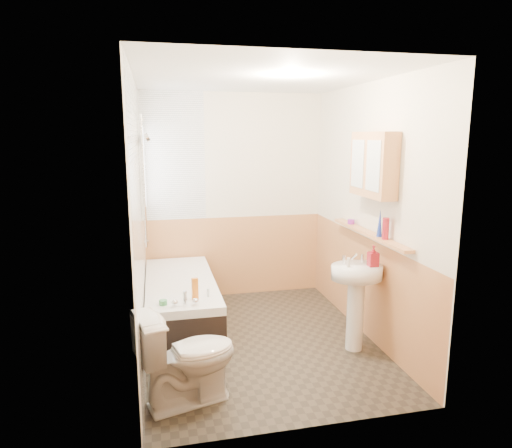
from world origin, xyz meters
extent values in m
plane|color=#2A251D|center=(0.00, 0.00, 0.00)|extent=(2.80, 2.80, 0.00)
plane|color=white|center=(0.00, 0.00, 2.50)|extent=(2.80, 2.80, 0.00)
cube|color=beige|center=(0.00, 1.41, 1.25)|extent=(2.20, 0.02, 2.50)
cube|color=beige|center=(0.00, -1.41, 1.25)|extent=(2.20, 0.02, 2.50)
cube|color=beige|center=(-1.11, 0.00, 1.25)|extent=(0.02, 2.80, 2.50)
cube|color=beige|center=(1.11, 0.00, 1.25)|extent=(0.02, 2.80, 2.50)
cube|color=tan|center=(1.09, 0.00, 0.50)|extent=(0.01, 2.80, 1.00)
cube|color=tan|center=(0.00, -1.39, 0.50)|extent=(2.20, 0.01, 1.00)
cube|color=tan|center=(0.00, 1.39, 0.50)|extent=(2.20, 0.01, 1.00)
cube|color=white|center=(-1.09, 0.00, 1.25)|extent=(0.01, 2.80, 2.50)
cube|color=white|center=(-0.73, 1.39, 1.75)|extent=(0.75, 0.01, 1.50)
cube|color=white|center=(-1.07, 0.95, 1.65)|extent=(0.03, 0.79, 0.99)
cube|color=white|center=(-1.05, 0.95, 1.65)|extent=(0.01, 0.70, 0.90)
cube|color=white|center=(-1.05, 0.95, 1.65)|extent=(0.01, 0.04, 0.90)
cube|color=black|center=(-0.73, 0.49, 0.22)|extent=(0.70, 1.73, 0.45)
cube|color=white|center=(-0.73, 0.49, 0.49)|extent=(0.70, 1.73, 0.08)
cube|color=white|center=(-0.73, 0.49, 0.48)|extent=(0.56, 1.59, 0.04)
cylinder|color=silver|center=(-0.73, -0.27, 0.60)|extent=(0.04, 0.04, 0.14)
sphere|color=silver|center=(-0.82, -0.27, 0.57)|extent=(0.06, 0.06, 0.06)
sphere|color=silver|center=(-0.64, -0.27, 0.57)|extent=(0.06, 0.06, 0.06)
cylinder|color=silver|center=(-1.05, 0.48, 1.55)|extent=(0.02, 0.02, 1.30)
cylinder|color=silver|center=(-1.05, 0.48, 0.95)|extent=(0.05, 0.05, 0.02)
cylinder|color=silver|center=(-1.05, 0.48, 2.14)|extent=(0.05, 0.05, 0.02)
cylinder|color=silver|center=(-1.00, 0.48, 1.98)|extent=(0.07, 0.09, 0.09)
imported|color=white|center=(-0.76, -0.90, 0.37)|extent=(0.84, 0.61, 0.74)
cylinder|color=white|center=(0.84, -0.36, 0.33)|extent=(0.16, 0.16, 0.67)
ellipsoid|color=white|center=(0.84, -0.36, 0.76)|extent=(0.48, 0.39, 0.13)
cylinder|color=silver|center=(0.75, -0.27, 0.86)|extent=(0.03, 0.03, 0.08)
cylinder|color=silver|center=(0.93, -0.27, 0.86)|extent=(0.03, 0.03, 0.08)
cylinder|color=silver|center=(0.84, -0.29, 0.89)|extent=(0.02, 0.11, 0.09)
cube|color=tan|center=(1.04, -0.16, 1.07)|extent=(0.10, 1.46, 0.03)
cube|color=tan|center=(1.02, -0.24, 1.73)|extent=(0.16, 0.66, 0.59)
cube|color=silver|center=(0.93, -0.40, 1.73)|extent=(0.01, 0.25, 0.44)
cube|color=silver|center=(0.93, -0.08, 1.73)|extent=(0.01, 0.25, 0.44)
cylinder|color=maroon|center=(1.04, -0.48, 1.18)|extent=(0.07, 0.07, 0.19)
cone|color=#19339E|center=(1.04, -0.37, 1.21)|extent=(0.05, 0.05, 0.25)
cylinder|color=purple|center=(1.04, 0.25, 1.11)|extent=(0.09, 0.09, 0.05)
imported|color=maroon|center=(0.97, -0.41, 0.87)|extent=(0.10, 0.20, 0.09)
cylinder|color=silver|center=(0.74, -0.39, 0.87)|extent=(0.04, 0.04, 0.09)
cube|color=orange|center=(-0.63, -0.12, 0.63)|extent=(0.06, 0.04, 0.20)
cylinder|color=#388447|center=(-0.92, -0.20, 0.55)|extent=(0.08, 0.08, 0.04)
cylinder|color=silver|center=(-0.50, -0.07, 0.57)|extent=(0.03, 0.03, 0.08)
camera|label=1|loc=(-0.95, -4.10, 2.01)|focal=32.00mm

